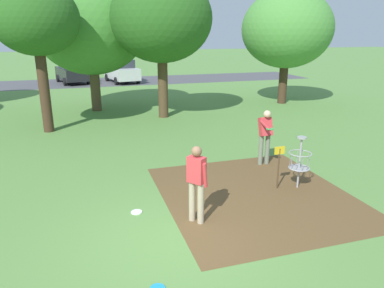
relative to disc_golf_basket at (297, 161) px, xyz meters
name	(u,v)px	position (x,y,z in m)	size (l,w,h in m)	color
ground_plane	(178,241)	(-3.62, -1.57, -0.75)	(160.00, 160.00, 0.00)	#5B8942
dirt_tee_pad	(255,194)	(-1.20, -0.08, -0.75)	(4.57, 5.05, 0.01)	brown
disc_golf_basket	(297,161)	(0.00, 0.00, 0.00)	(0.98, 0.58, 1.39)	#9E9EA3
player_foreground_watching	(265,134)	(0.04, 1.82, 0.23)	(0.50, 1.10, 1.71)	slate
player_throwing	(197,180)	(-3.04, -0.93, 0.21)	(0.45, 0.47, 1.71)	tan
frisbee_by_tee	(137,212)	(-4.22, -0.15, -0.74)	(0.26, 0.26, 0.02)	white
tree_near_right	(161,19)	(-1.46, 9.16, 3.73)	(4.59, 4.59, 6.45)	#4C3823
tree_mid_left	(36,20)	(-6.58, 7.94, 3.61)	(3.26, 3.26, 5.81)	#422D1E
tree_mid_center	(287,29)	(5.86, 10.63, 3.32)	(4.93, 4.93, 6.18)	#422D1E
tree_far_left	(91,27)	(-4.46, 11.69, 3.40)	(5.44, 5.44, 6.48)	brown
parking_lot_strip	(100,82)	(-3.62, 23.29, -0.75)	(36.00, 6.00, 0.01)	#4C4C51
parked_car_leftmost	(72,71)	(-5.74, 23.30, 0.17)	(2.74, 4.51, 1.84)	black
parked_car_center_left	(122,71)	(-1.87, 22.58, 0.17)	(2.58, 4.47, 1.84)	silver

